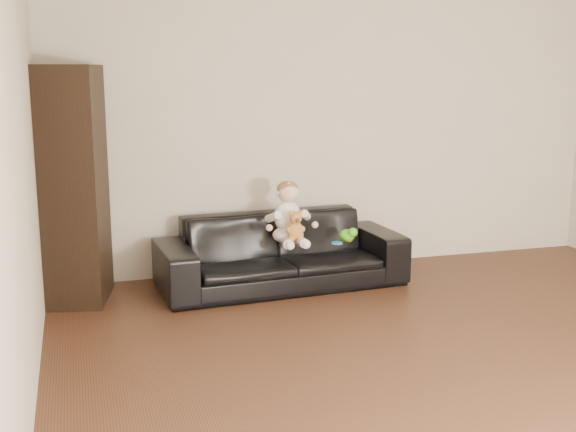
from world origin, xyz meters
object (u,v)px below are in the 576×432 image
object	(u,v)px
sofa	(281,251)
toy_green	(347,235)
toy_rattle	(349,238)
cabinet	(72,186)
teddy_bear	(295,226)
toy_blue_disc	(337,243)
baby	(289,216)

from	to	relation	value
sofa	toy_green	bearing A→B (deg)	-24.19
sofa	toy_rattle	distance (m)	0.57
cabinet	teddy_bear	distance (m)	1.71
teddy_bear	toy_rattle	size ratio (longest dim) A/B	3.77
cabinet	toy_blue_disc	size ratio (longest dim) A/B	20.71
baby	teddy_bear	bearing A→B (deg)	-80.68
sofa	cabinet	bearing A→B (deg)	172.66
toy_rattle	toy_blue_disc	xyz separation A→B (m)	(-0.11, -0.02, -0.02)
toy_rattle	baby	bearing A→B (deg)	167.90
sofa	cabinet	world-z (taller)	cabinet
cabinet	baby	distance (m)	1.67
teddy_bear	sofa	bearing A→B (deg)	100.68
toy_blue_disc	teddy_bear	bearing A→B (deg)	-175.24
toy_rattle	toy_green	bearing A→B (deg)	107.97
toy_blue_disc	toy_rattle	bearing A→B (deg)	10.33
cabinet	teddy_bear	size ratio (longest dim) A/B	7.62
sofa	toy_blue_disc	xyz separation A→B (m)	(0.40, -0.23, 0.10)
cabinet	toy_rattle	bearing A→B (deg)	3.05
toy_green	cabinet	bearing A→B (deg)	172.23
cabinet	toy_rattle	size ratio (longest dim) A/B	28.70
teddy_bear	toy_rattle	world-z (taller)	teddy_bear
teddy_bear	baby	bearing A→B (deg)	95.64
sofa	baby	xyz separation A→B (m)	(0.03, -0.11, 0.31)
toy_blue_disc	toy_green	bearing A→B (deg)	23.86
cabinet	toy_rattle	world-z (taller)	cabinet
cabinet	toy_green	xyz separation A→B (m)	(2.10, -0.29, -0.46)
cabinet	teddy_bear	xyz separation A→B (m)	(1.64, -0.36, -0.33)
sofa	cabinet	xyz separation A→B (m)	(-1.60, 0.10, 0.60)
cabinet	teddy_bear	bearing A→B (deg)	-0.99
cabinet	toy_rattle	distance (m)	2.19
toy_green	toy_rattle	bearing A→B (deg)	-72.03
baby	toy_rattle	xyz separation A→B (m)	(0.48, -0.10, -0.19)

